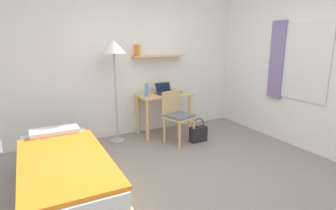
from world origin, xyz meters
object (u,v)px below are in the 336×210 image
at_px(standing_lamp, 114,52).
at_px(water_bottle, 146,90).
at_px(handbag, 198,134).
at_px(desk_chair, 177,114).
at_px(laptop, 164,91).
at_px(bed, 65,175).
at_px(book_stack, 177,91).
at_px(desk, 164,102).

height_order(standing_lamp, water_bottle, standing_lamp).
xyz_separation_m(standing_lamp, handbag, (1.21, -0.64, -1.35)).
height_order(desk_chair, standing_lamp, standing_lamp).
xyz_separation_m(laptop, water_bottle, (-0.36, -0.06, 0.06)).
distance_m(bed, book_stack, 2.64).
xyz_separation_m(desk_chair, handbag, (0.34, -0.15, -0.34)).
distance_m(bed, handbag, 2.33).
distance_m(desk_chair, water_bottle, 0.68).
height_order(bed, water_bottle, water_bottle).
height_order(water_bottle, book_stack, water_bottle).
bearing_deg(handbag, book_stack, 93.03).
bearing_deg(water_bottle, book_stack, 5.73).
bearing_deg(handbag, laptop, 114.33).
bearing_deg(laptop, desk, -120.65).
distance_m(water_bottle, book_stack, 0.64).
relative_size(bed, book_stack, 9.38).
relative_size(desk, water_bottle, 4.18).
height_order(standing_lamp, laptop, standing_lamp).
bearing_deg(book_stack, standing_lamp, -177.68).
xyz_separation_m(bed, book_stack, (2.19, 1.38, 0.52)).
distance_m(laptop, handbag, 0.99).
bearing_deg(book_stack, handbag, -86.97).
relative_size(bed, desk, 2.22).
xyz_separation_m(bed, standing_lamp, (1.02, 1.33, 1.25)).
height_order(desk, standing_lamp, standing_lamp).
bearing_deg(bed, book_stack, 32.20).
bearing_deg(handbag, desk_chair, 155.98).
distance_m(bed, standing_lamp, 2.09).
distance_m(desk, desk_chair, 0.50).
bearing_deg(desk_chair, bed, -155.92).
bearing_deg(handbag, standing_lamp, 152.23).
relative_size(standing_lamp, book_stack, 7.81).
bearing_deg(standing_lamp, bed, -127.36).
xyz_separation_m(standing_lamp, book_stack, (1.17, 0.05, -0.73)).
xyz_separation_m(desk, water_bottle, (-0.34, -0.02, 0.26)).
height_order(bed, laptop, laptop).
xyz_separation_m(desk, handbag, (0.33, -0.64, -0.44)).
bearing_deg(laptop, desk_chair, -93.13).
xyz_separation_m(book_stack, handbag, (0.04, -0.68, -0.62)).
relative_size(standing_lamp, water_bottle, 7.72).
relative_size(laptop, book_stack, 1.37).
relative_size(bed, handbag, 5.01).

